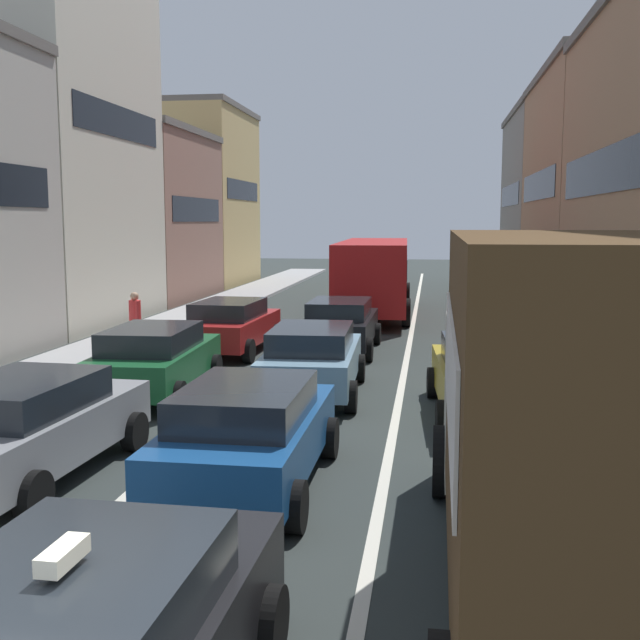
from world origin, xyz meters
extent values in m
cube|color=#A1A1A1|center=(-6.70, 20.00, 0.07)|extent=(2.60, 64.00, 0.14)
cube|color=silver|center=(-1.70, 20.00, 0.01)|extent=(0.16, 60.00, 0.01)
cube|color=silver|center=(1.70, 20.00, 0.01)|extent=(0.16, 60.00, 0.01)
cube|color=beige|center=(-12.00, 22.00, 6.43)|extent=(7.00, 8.70, 12.87)
cube|color=black|center=(-8.48, 22.00, 7.08)|extent=(0.02, 7.04, 1.10)
cube|color=#936B5B|center=(-12.00, 30.80, 3.81)|extent=(7.00, 8.70, 7.61)
cube|color=black|center=(-8.48, 30.80, 4.19)|extent=(0.02, 7.04, 1.10)
cube|color=#66605B|center=(-12.00, 30.80, 7.76)|extent=(7.20, 8.70, 0.30)
cube|color=tan|center=(-12.00, 39.60, 4.92)|extent=(7.00, 8.70, 9.84)
cube|color=black|center=(-8.48, 39.60, 5.41)|extent=(0.02, 7.04, 1.10)
cube|color=#66605B|center=(-12.00, 39.60, 9.99)|extent=(7.20, 8.70, 0.30)
cube|color=gray|center=(9.90, 38.50, 4.56)|extent=(7.00, 10.90, 9.12)
cube|color=black|center=(6.38, 38.50, 5.02)|extent=(0.02, 8.80, 1.10)
cube|color=#66605B|center=(9.90, 38.50, 9.27)|extent=(7.20, 10.90, 0.30)
cube|color=#9E7556|center=(9.90, 27.50, 4.58)|extent=(7.00, 10.90, 9.16)
cube|color=black|center=(6.38, 27.50, 5.04)|extent=(0.02, 8.80, 1.10)
cube|color=#66605B|center=(9.90, 27.50, 9.31)|extent=(7.20, 10.90, 0.30)
cube|color=black|center=(6.39, 16.50, 4.88)|extent=(0.02, 8.80, 1.10)
cube|color=#B7B29E|center=(3.72, 6.12, 1.43)|extent=(2.42, 2.42, 1.90)
cube|color=black|center=(3.74, 7.33, 1.81)|extent=(2.02, 0.05, 0.70)
cube|color=#51381E|center=(3.69, 2.36, 2.18)|extent=(2.45, 5.46, 2.80)
cube|color=white|center=(2.48, 2.37, 2.46)|extent=(0.06, 4.48, 0.90)
cylinder|color=black|center=(2.53, 6.21, 0.48)|extent=(0.31, 0.96, 0.96)
cylinder|color=black|center=(4.93, 6.19, 0.48)|extent=(0.31, 0.96, 0.96)
cube|color=#1E2328|center=(0.05, 0.45, 1.23)|extent=(1.64, 2.45, 0.52)
cube|color=#F2EACC|center=(0.05, 0.45, 1.60)|extent=(0.17, 0.44, 0.12)
cylinder|color=black|center=(-0.83, 2.14, 0.32)|extent=(0.24, 0.65, 0.64)
cylinder|color=black|center=(1.01, 2.09, 0.32)|extent=(0.24, 0.65, 0.64)
cube|color=#194C8C|center=(-0.14, 6.19, 0.67)|extent=(1.83, 4.31, 0.70)
cube|color=#1E2328|center=(-0.14, 5.99, 1.23)|extent=(1.60, 2.42, 0.52)
cylinder|color=black|center=(-1.05, 7.66, 0.32)|extent=(0.22, 0.64, 0.64)
cylinder|color=black|center=(0.79, 7.65, 0.32)|extent=(0.22, 0.64, 0.64)
cylinder|color=black|center=(-1.07, 4.74, 0.32)|extent=(0.22, 0.64, 0.64)
cylinder|color=black|center=(0.77, 4.72, 0.32)|extent=(0.22, 0.64, 0.64)
cube|color=gray|center=(-3.34, 6.11, 0.67)|extent=(1.99, 4.38, 0.70)
cube|color=#1E2328|center=(-3.35, 5.91, 1.23)|extent=(1.69, 2.48, 0.52)
cylinder|color=black|center=(-4.20, 7.61, 0.32)|extent=(0.25, 0.65, 0.64)
cylinder|color=black|center=(-2.36, 7.53, 0.32)|extent=(0.25, 0.65, 0.64)
cylinder|color=black|center=(-2.49, 4.61, 0.32)|extent=(0.25, 0.65, 0.64)
cube|color=#759EB7|center=(-0.14, 11.90, 0.67)|extent=(1.95, 4.36, 0.70)
cube|color=#1E2328|center=(-0.14, 11.70, 1.23)|extent=(1.67, 2.46, 0.52)
cylinder|color=black|center=(-1.11, 13.33, 0.32)|extent=(0.24, 0.65, 0.64)
cylinder|color=black|center=(0.73, 13.39, 0.32)|extent=(0.24, 0.65, 0.64)
cylinder|color=black|center=(-1.01, 10.40, 0.32)|extent=(0.24, 0.65, 0.64)
cylinder|color=black|center=(0.83, 10.47, 0.32)|extent=(0.24, 0.65, 0.64)
cube|color=#19592D|center=(-3.43, 11.39, 0.67)|extent=(1.97, 4.37, 0.70)
cube|color=#1E2328|center=(-3.43, 11.19, 1.23)|extent=(1.68, 2.47, 0.52)
cylinder|color=black|center=(-4.41, 12.81, 0.32)|extent=(0.25, 0.65, 0.64)
cylinder|color=black|center=(-2.57, 12.88, 0.32)|extent=(0.25, 0.65, 0.64)
cylinder|color=black|center=(-4.30, 9.89, 0.32)|extent=(0.25, 0.65, 0.64)
cylinder|color=black|center=(-2.46, 9.96, 0.32)|extent=(0.25, 0.65, 0.64)
cube|color=black|center=(-0.20, 17.36, 0.67)|extent=(1.82, 4.31, 0.70)
cube|color=#1E2328|center=(-0.20, 17.16, 1.23)|extent=(1.59, 2.41, 0.52)
cylinder|color=black|center=(-1.11, 18.83, 0.32)|extent=(0.22, 0.64, 0.64)
cylinder|color=black|center=(0.73, 18.82, 0.32)|extent=(0.22, 0.64, 0.64)
cylinder|color=black|center=(-1.12, 15.90, 0.32)|extent=(0.22, 0.64, 0.64)
cylinder|color=black|center=(0.72, 15.90, 0.32)|extent=(0.22, 0.64, 0.64)
cube|color=#A51E1E|center=(-3.21, 16.75, 0.67)|extent=(1.98, 4.37, 0.70)
cube|color=#1E2328|center=(-3.22, 16.55, 1.23)|extent=(1.68, 2.47, 0.52)
cylinder|color=black|center=(-4.07, 18.25, 0.32)|extent=(0.25, 0.65, 0.64)
cylinder|color=black|center=(-2.23, 18.18, 0.32)|extent=(0.25, 0.65, 0.64)
cylinder|color=black|center=(-4.19, 15.33, 0.32)|extent=(0.25, 0.65, 0.64)
cylinder|color=black|center=(-2.35, 15.25, 0.32)|extent=(0.25, 0.65, 0.64)
cube|color=#B29319|center=(3.38, 10.61, 0.67)|extent=(2.05, 4.40, 0.70)
cube|color=#1E2328|center=(3.39, 10.41, 1.23)|extent=(1.72, 2.50, 0.52)
cylinder|color=black|center=(2.38, 12.02, 0.32)|extent=(0.26, 0.65, 0.64)
cylinder|color=black|center=(4.22, 12.12, 0.32)|extent=(0.26, 0.65, 0.64)
cylinder|color=black|center=(2.55, 9.10, 0.32)|extent=(0.26, 0.65, 0.64)
cylinder|color=black|center=(4.39, 9.20, 0.32)|extent=(0.26, 0.65, 0.64)
cube|color=#B21919|center=(0.12, 25.89, 1.70)|extent=(2.83, 10.57, 2.40)
cube|color=black|center=(0.12, 25.89, 2.06)|extent=(2.84, 9.95, 0.70)
cylinder|color=black|center=(-1.25, 29.63, 0.50)|extent=(0.33, 1.01, 1.00)
cylinder|color=black|center=(1.25, 29.71, 0.50)|extent=(0.33, 1.01, 1.00)
cylinder|color=black|center=(-1.03, 22.70, 0.50)|extent=(0.33, 1.01, 1.00)
cylinder|color=black|center=(1.47, 22.78, 0.50)|extent=(0.33, 1.01, 1.00)
cylinder|color=#262D47|center=(-6.02, 16.83, 0.41)|extent=(0.16, 0.16, 0.82)
cylinder|color=#262D47|center=(-6.13, 16.97, 0.41)|extent=(0.16, 0.16, 0.82)
cylinder|color=red|center=(-6.08, 16.90, 1.12)|extent=(0.34, 0.34, 0.60)
sphere|color=tan|center=(-6.08, 16.90, 1.54)|extent=(0.24, 0.24, 0.24)
cylinder|color=red|center=(-5.95, 16.72, 1.15)|extent=(0.10, 0.10, 0.55)
cylinder|color=red|center=(-6.21, 17.07, 1.15)|extent=(0.10, 0.10, 0.55)
camera|label=1|loc=(2.31, -3.83, 3.68)|focal=42.87mm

